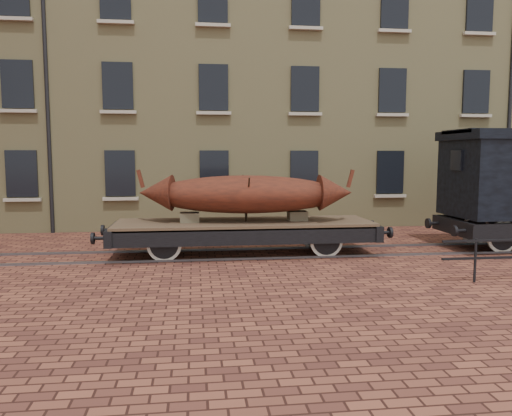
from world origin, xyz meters
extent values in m
plane|color=#4E271F|center=(0.00, 0.00, 0.00)|extent=(90.00, 90.00, 0.00)
cube|color=tan|center=(3.00, 10.00, 7.00)|extent=(40.00, 10.00, 14.00)
cube|color=black|center=(-9.50, 4.96, 2.20)|extent=(1.10, 0.12, 1.70)
cube|color=#B2A791|center=(-9.50, 4.90, 1.25)|extent=(1.30, 0.18, 0.12)
cube|color=black|center=(-6.00, 4.96, 2.20)|extent=(1.10, 0.12, 1.70)
cube|color=#B2A791|center=(-6.00, 4.90, 1.25)|extent=(1.30, 0.18, 0.12)
cube|color=black|center=(-2.50, 4.96, 2.20)|extent=(1.10, 0.12, 1.70)
cube|color=#B2A791|center=(-2.50, 4.90, 1.25)|extent=(1.30, 0.18, 0.12)
cube|color=black|center=(1.00, 4.96, 2.20)|extent=(1.10, 0.12, 1.70)
cube|color=#B2A791|center=(1.00, 4.90, 1.25)|extent=(1.30, 0.18, 0.12)
cube|color=black|center=(4.50, 4.96, 2.20)|extent=(1.10, 0.12, 1.70)
cube|color=#B2A791|center=(4.50, 4.90, 1.25)|extent=(1.30, 0.18, 0.12)
cube|color=black|center=(8.00, 4.96, 2.20)|extent=(1.10, 0.12, 1.70)
cube|color=#B2A791|center=(8.00, 4.90, 1.25)|extent=(1.30, 0.18, 0.12)
cube|color=black|center=(-9.50, 4.96, 5.40)|extent=(1.10, 0.12, 1.70)
cube|color=#B2A791|center=(-9.50, 4.90, 4.45)|extent=(1.30, 0.18, 0.12)
cube|color=black|center=(-6.00, 4.96, 5.40)|extent=(1.10, 0.12, 1.70)
cube|color=#B2A791|center=(-6.00, 4.90, 4.45)|extent=(1.30, 0.18, 0.12)
cube|color=black|center=(-2.50, 4.96, 5.40)|extent=(1.10, 0.12, 1.70)
cube|color=#B2A791|center=(-2.50, 4.90, 4.45)|extent=(1.30, 0.18, 0.12)
cube|color=black|center=(1.00, 4.96, 5.40)|extent=(1.10, 0.12, 1.70)
cube|color=#B2A791|center=(1.00, 4.90, 4.45)|extent=(1.30, 0.18, 0.12)
cube|color=black|center=(4.50, 4.96, 5.40)|extent=(1.10, 0.12, 1.70)
cube|color=#B2A791|center=(4.50, 4.90, 4.45)|extent=(1.30, 0.18, 0.12)
cube|color=black|center=(8.00, 4.96, 5.40)|extent=(1.10, 0.12, 1.70)
cube|color=#B2A791|center=(8.00, 4.90, 4.45)|extent=(1.30, 0.18, 0.12)
cube|color=#B2A791|center=(-9.50, 4.90, 7.65)|extent=(1.30, 0.18, 0.12)
cube|color=#B2A791|center=(-6.00, 4.90, 7.65)|extent=(1.30, 0.18, 0.12)
cube|color=#B2A791|center=(-2.50, 4.90, 7.65)|extent=(1.30, 0.18, 0.12)
cube|color=black|center=(1.00, 4.96, 8.60)|extent=(1.10, 0.12, 1.70)
cube|color=#B2A791|center=(1.00, 4.90, 7.65)|extent=(1.30, 0.18, 0.12)
cube|color=black|center=(4.50, 4.96, 8.60)|extent=(1.10, 0.12, 1.70)
cube|color=#B2A791|center=(4.50, 4.90, 7.65)|extent=(1.30, 0.18, 0.12)
cube|color=black|center=(8.00, 4.96, 8.60)|extent=(1.10, 0.12, 1.70)
cube|color=#B2A791|center=(8.00, 4.90, 7.65)|extent=(1.30, 0.18, 0.12)
cylinder|color=black|center=(-8.50, 4.95, 7.00)|extent=(0.14, 0.14, 14.00)
cube|color=#59595E|center=(0.00, -0.72, 0.03)|extent=(30.00, 0.08, 0.06)
cube|color=#59595E|center=(0.00, 0.72, 0.03)|extent=(30.00, 0.08, 0.06)
cylinder|color=black|center=(3.00, -3.80, 0.50)|extent=(0.06, 0.06, 1.00)
cube|color=#4E3C26|center=(-1.85, 0.00, 0.92)|extent=(7.30, 2.14, 0.12)
cube|color=black|center=(-1.85, -0.99, 0.68)|extent=(7.30, 0.16, 0.44)
cube|color=black|center=(-1.85, 0.99, 0.68)|extent=(7.30, 0.16, 0.44)
cube|color=black|center=(-5.50, 0.00, 0.68)|extent=(0.21, 2.24, 0.44)
cylinder|color=black|center=(-5.78, -0.73, 0.68)|extent=(0.34, 0.10, 0.10)
cylinder|color=black|center=(-5.94, -0.73, 0.68)|extent=(0.08, 0.31, 0.31)
cylinder|color=black|center=(-5.78, 0.73, 0.68)|extent=(0.34, 0.10, 0.10)
cylinder|color=black|center=(-5.94, 0.73, 0.68)|extent=(0.08, 0.31, 0.31)
cube|color=black|center=(1.80, 0.00, 0.68)|extent=(0.21, 2.24, 0.44)
cylinder|color=black|center=(2.07, -0.73, 0.68)|extent=(0.34, 0.10, 0.10)
cylinder|color=black|center=(2.24, -0.73, 0.68)|extent=(0.08, 0.31, 0.31)
cylinder|color=black|center=(2.07, 0.73, 0.68)|extent=(0.34, 0.10, 0.10)
cylinder|color=black|center=(2.24, 0.73, 0.68)|extent=(0.08, 0.31, 0.31)
cylinder|color=black|center=(-4.09, 0.00, 0.47)|extent=(0.10, 1.85, 0.10)
cylinder|color=white|center=(-4.09, -0.72, 0.47)|extent=(0.93, 0.07, 0.93)
cylinder|color=black|center=(-4.09, -0.72, 0.47)|extent=(0.77, 0.10, 0.77)
cube|color=black|center=(-4.09, -0.84, 0.70)|extent=(0.88, 0.08, 0.10)
cylinder|color=white|center=(-4.09, 0.72, 0.47)|extent=(0.93, 0.07, 0.93)
cylinder|color=black|center=(-4.09, 0.72, 0.47)|extent=(0.77, 0.10, 0.77)
cube|color=black|center=(-4.09, 0.84, 0.70)|extent=(0.88, 0.08, 0.10)
cylinder|color=black|center=(0.39, 0.00, 0.47)|extent=(0.10, 1.85, 0.10)
cylinder|color=white|center=(0.39, -0.72, 0.47)|extent=(0.93, 0.07, 0.93)
cylinder|color=black|center=(0.39, -0.72, 0.47)|extent=(0.77, 0.10, 0.77)
cube|color=black|center=(0.39, -0.84, 0.70)|extent=(0.88, 0.08, 0.10)
cylinder|color=white|center=(0.39, 0.72, 0.47)|extent=(0.93, 0.07, 0.93)
cylinder|color=black|center=(0.39, 0.72, 0.47)|extent=(0.77, 0.10, 0.77)
cube|color=black|center=(0.39, 0.84, 0.70)|extent=(0.88, 0.08, 0.10)
cube|color=black|center=(-1.85, 0.00, 0.54)|extent=(3.90, 0.06, 0.06)
cube|color=brown|center=(-3.41, 0.00, 1.11)|extent=(0.54, 0.49, 0.27)
cube|color=brown|center=(-0.29, 0.00, 1.11)|extent=(0.54, 0.49, 0.27)
ellipsoid|color=maroon|center=(-1.80, 0.00, 1.75)|extent=(5.57, 2.23, 1.09)
cone|color=maroon|center=(-4.36, 0.26, 1.80)|extent=(1.04, 1.12, 1.03)
cube|color=maroon|center=(-4.78, 0.31, 2.20)|extent=(0.23, 0.13, 0.52)
cone|color=maroon|center=(0.76, -0.26, 1.80)|extent=(1.04, 1.12, 1.03)
cube|color=maroon|center=(1.18, -0.31, 2.20)|extent=(0.23, 0.13, 0.52)
cylinder|color=black|center=(-1.80, -0.44, 1.62)|extent=(0.05, 0.93, 1.32)
cylinder|color=black|center=(-1.80, 0.44, 1.62)|extent=(0.05, 0.93, 1.32)
cube|color=black|center=(4.58, 0.00, 0.70)|extent=(0.22, 2.41, 0.45)
cylinder|color=black|center=(4.13, -0.80, 0.70)|extent=(0.08, 0.32, 0.32)
cylinder|color=black|center=(4.13, 0.80, 0.70)|extent=(0.08, 0.32, 0.32)
cylinder|color=black|center=(5.69, 0.00, 0.48)|extent=(0.10, 1.91, 0.10)
cylinder|color=white|center=(5.69, -0.72, 0.48)|extent=(0.97, 0.07, 0.97)
cylinder|color=black|center=(5.69, -0.72, 0.48)|extent=(0.79, 0.10, 0.79)
cylinder|color=white|center=(5.69, 0.72, 0.48)|extent=(0.97, 0.07, 0.97)
cylinder|color=black|center=(5.69, 0.72, 0.48)|extent=(0.79, 0.10, 0.79)
cube|color=black|center=(4.56, 0.00, 2.72)|extent=(0.08, 0.60, 0.60)
camera|label=1|loc=(-3.27, -14.15, 2.85)|focal=35.00mm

